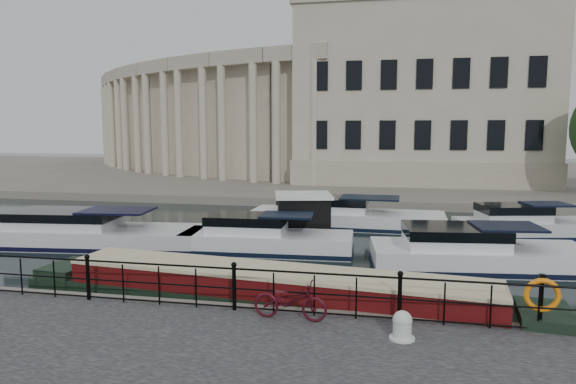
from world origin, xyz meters
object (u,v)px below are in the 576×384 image
(harbour_hut, at_px, (303,219))
(bicycle, at_px, (290,300))
(narrowboat, at_px, (273,299))
(mooring_bollard, at_px, (402,326))
(life_ring_post, at_px, (542,296))

(harbour_hut, bearing_deg, bicycle, -95.46)
(bicycle, xyz_separation_m, narrowboat, (-0.85, 1.90, -0.65))
(mooring_bollard, distance_m, harbour_hut, 12.44)
(bicycle, bearing_deg, life_ring_post, -82.13)
(bicycle, bearing_deg, narrowboat, 27.43)
(life_ring_post, relative_size, harbour_hut, 0.32)
(mooring_bollard, bearing_deg, life_ring_post, 19.58)
(mooring_bollard, height_order, harbour_hut, harbour_hut)
(mooring_bollard, relative_size, narrowboat, 0.04)
(narrowboat, xyz_separation_m, harbour_hut, (-0.74, 9.18, 0.59))
(mooring_bollard, height_order, narrowboat, narrowboat)
(life_ring_post, xyz_separation_m, narrowboat, (-6.44, 1.46, -0.98))
(bicycle, height_order, mooring_bollard, bicycle)
(bicycle, xyz_separation_m, mooring_bollard, (2.57, -0.64, -0.17))
(bicycle, relative_size, mooring_bollard, 2.84)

